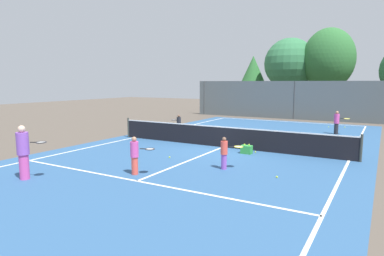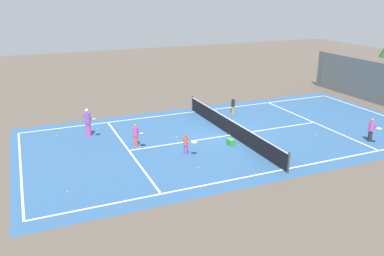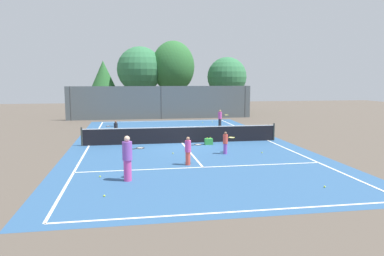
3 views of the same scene
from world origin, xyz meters
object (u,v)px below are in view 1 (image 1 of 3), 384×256
at_px(tennis_ball_8, 204,140).
at_px(tennis_ball_11, 329,127).
at_px(tennis_ball_2, 277,177).
at_px(tennis_ball_7, 292,136).
at_px(tennis_ball_1, 187,126).
at_px(player_2, 225,152).
at_px(tennis_ball_4, 279,150).
at_px(player_3, 135,155).
at_px(tennis_ball_5, 345,127).
at_px(ball_crate, 247,149).
at_px(player_1, 24,152).
at_px(tennis_ball_10, 170,157).
at_px(tennis_ball_0, 25,169).
at_px(player_0, 337,122).
at_px(player_4, 179,124).
at_px(tennis_ball_6, 255,152).

xyz_separation_m(tennis_ball_8, tennis_ball_11, (4.94, 8.99, 0.00)).
height_order(tennis_ball_2, tennis_ball_7, same).
bearing_deg(tennis_ball_1, player_2, -52.35).
xyz_separation_m(tennis_ball_4, tennis_ball_7, (-0.39, 4.16, 0.00)).
xyz_separation_m(player_3, tennis_ball_11, (3.87, 15.89, -0.64)).
bearing_deg(player_3, tennis_ball_5, 73.43).
relative_size(ball_crate, tennis_ball_4, 7.03).
distance_m(tennis_ball_4, tennis_ball_8, 4.20).
height_order(player_1, tennis_ball_8, player_1).
bearing_deg(tennis_ball_2, tennis_ball_5, 87.61).
xyz_separation_m(ball_crate, tennis_ball_7, (0.66, 5.51, -0.15)).
distance_m(tennis_ball_1, tennis_ball_10, 10.01).
bearing_deg(tennis_ball_0, tennis_ball_7, 61.65).
xyz_separation_m(player_0, player_1, (-7.43, -15.12, 0.18)).
bearing_deg(tennis_ball_10, player_3, -81.45).
bearing_deg(tennis_ball_4, tennis_ball_10, -132.79).
height_order(tennis_ball_0, tennis_ball_2, same).
relative_size(tennis_ball_5, tennis_ball_7, 1.00).
height_order(tennis_ball_2, tennis_ball_10, same).
relative_size(player_3, tennis_ball_0, 19.60).
bearing_deg(tennis_ball_5, tennis_ball_4, -100.07).
bearing_deg(player_4, tennis_ball_0, -91.86).
bearing_deg(tennis_ball_7, player_2, -92.58).
bearing_deg(tennis_ball_8, player_2, -54.48).
height_order(tennis_ball_2, tennis_ball_6, same).
bearing_deg(ball_crate, tennis_ball_8, 148.98).
bearing_deg(tennis_ball_6, tennis_ball_7, 85.76).
relative_size(tennis_ball_1, tennis_ball_7, 1.00).
distance_m(player_0, ball_crate, 8.33).
xyz_separation_m(tennis_ball_0, tennis_ball_2, (8.06, 3.52, 0.00)).
xyz_separation_m(ball_crate, tennis_ball_2, (2.21, -3.03, -0.15)).
xyz_separation_m(player_4, tennis_ball_1, (-1.43, 3.35, -0.58)).
bearing_deg(tennis_ball_0, ball_crate, 48.23).
xyz_separation_m(player_1, player_2, (5.03, 4.37, -0.29)).
bearing_deg(tennis_ball_4, player_1, -123.96).
height_order(player_4, tennis_ball_4, player_4).
xyz_separation_m(player_3, tennis_ball_8, (-1.08, 6.90, -0.64)).
distance_m(player_0, player_1, 16.85).
bearing_deg(tennis_ball_7, ball_crate, -96.80).
relative_size(player_3, tennis_ball_2, 19.60).
relative_size(tennis_ball_4, tennis_ball_6, 1.00).
distance_m(player_0, tennis_ball_8, 8.37).
distance_m(tennis_ball_1, tennis_ball_11, 9.81).
bearing_deg(player_0, tennis_ball_11, 105.84).
distance_m(player_2, tennis_ball_1, 11.88).
relative_size(player_2, tennis_ball_10, 17.70).
relative_size(tennis_ball_2, tennis_ball_6, 1.00).
distance_m(tennis_ball_2, tennis_ball_5, 14.30).
height_order(tennis_ball_5, tennis_ball_11, same).
xyz_separation_m(tennis_ball_8, tennis_ball_10, (0.68, -4.28, 0.00)).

